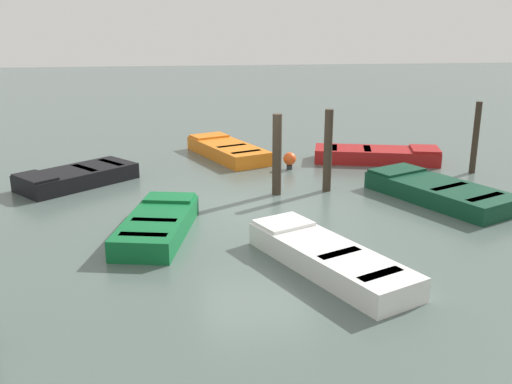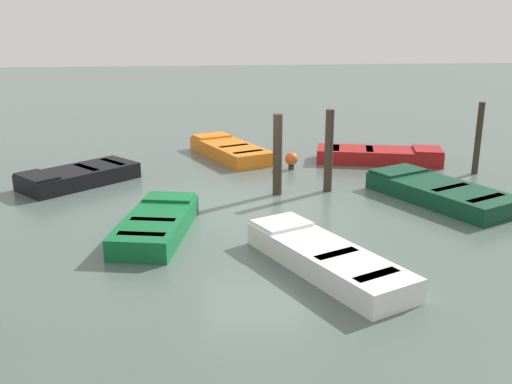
# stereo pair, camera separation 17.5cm
# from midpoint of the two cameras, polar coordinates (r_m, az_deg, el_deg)

# --- Properties ---
(ground_plane) EXTENTS (80.00, 80.00, 0.00)m
(ground_plane) POSITION_cam_midpoint_polar(r_m,az_deg,el_deg) (12.97, 0.39, -1.48)
(ground_plane) COLOR #4C5B56
(rowboat_white) EXTENTS (2.38, 3.56, 0.46)m
(rowboat_white) POSITION_cam_midpoint_polar(r_m,az_deg,el_deg) (9.83, 7.35, -6.43)
(rowboat_white) COLOR silver
(rowboat_white) RESTS_ON ground_plane
(rowboat_dark_green) EXTENTS (2.79, 3.74, 0.46)m
(rowboat_dark_green) POSITION_cam_midpoint_polar(r_m,az_deg,el_deg) (14.03, 17.96, 0.03)
(rowboat_dark_green) COLOR #0C3823
(rowboat_dark_green) RESTS_ON ground_plane
(rowboat_orange) EXTENTS (2.39, 3.55, 0.46)m
(rowboat_orange) POSITION_cam_midpoint_polar(r_m,az_deg,el_deg) (17.64, -2.33, 4.18)
(rowboat_orange) COLOR orange
(rowboat_orange) RESTS_ON ground_plane
(rowboat_black) EXTENTS (3.02, 2.85, 0.46)m
(rowboat_black) POSITION_cam_midpoint_polar(r_m,az_deg,el_deg) (15.33, -16.78, 1.53)
(rowboat_black) COLOR black
(rowboat_black) RESTS_ON ground_plane
(rowboat_green) EXTENTS (1.68, 2.99, 0.46)m
(rowboat_green) POSITION_cam_midpoint_polar(r_m,az_deg,el_deg) (11.43, -9.34, -3.13)
(rowboat_green) COLOR #0F602D
(rowboat_green) RESTS_ON ground_plane
(rowboat_red) EXTENTS (3.72, 2.00, 0.46)m
(rowboat_red) POSITION_cam_midpoint_polar(r_m,az_deg,el_deg) (17.32, 12.36, 3.57)
(rowboat_red) COLOR maroon
(rowboat_red) RESTS_ON ground_plane
(mooring_piling_mid_left) EXTENTS (0.20, 0.20, 2.00)m
(mooring_piling_mid_left) POSITION_cam_midpoint_polar(r_m,az_deg,el_deg) (14.03, 7.54, 4.02)
(mooring_piling_mid_left) COLOR #33281E
(mooring_piling_mid_left) RESTS_ON ground_plane
(mooring_piling_center) EXTENTS (0.22, 0.22, 1.94)m
(mooring_piling_center) POSITION_cam_midpoint_polar(r_m,az_deg,el_deg) (13.65, 2.51, 3.67)
(mooring_piling_center) COLOR #33281E
(mooring_piling_center) RESTS_ON ground_plane
(mooring_piling_far_left) EXTENTS (0.17, 0.17, 1.94)m
(mooring_piling_far_left) POSITION_cam_midpoint_polar(r_m,az_deg,el_deg) (16.66, 21.34, 4.94)
(mooring_piling_far_left) COLOR #33281E
(mooring_piling_far_left) RESTS_ON ground_plane
(marker_buoy) EXTENTS (0.36, 0.36, 0.48)m
(marker_buoy) POSITION_cam_midpoint_polar(r_m,az_deg,el_deg) (16.15, 3.81, 3.23)
(marker_buoy) COLOR #262626
(marker_buoy) RESTS_ON ground_plane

